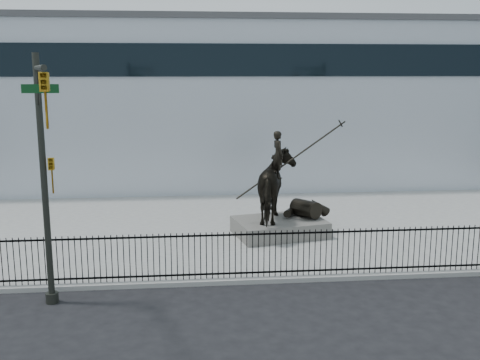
{
  "coord_description": "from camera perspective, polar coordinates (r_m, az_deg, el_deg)",
  "views": [
    {
      "loc": [
        -3.1,
        -15.32,
        6.58
      ],
      "look_at": [
        -1.04,
        6.0,
        2.32
      ],
      "focal_mm": 42.0,
      "sensor_mm": 36.0,
      "label": 1
    }
  ],
  "objects": [
    {
      "name": "statue_plinth",
      "position": [
        22.14,
        4.04,
        -4.82
      ],
      "size": [
        3.79,
        2.99,
        0.63
      ],
      "primitive_type": "cube",
      "rotation": [
        0.0,
        0.0,
        0.22
      ],
      "color": "#615E59",
      "rests_on": "plaza"
    },
    {
      "name": "picket_fence",
      "position": [
        17.79,
        4.84,
        -7.41
      ],
      "size": [
        22.1,
        0.1,
        1.5
      ],
      "color": "black",
      "rests_on": "plaza"
    },
    {
      "name": "building",
      "position": [
        35.52,
        -0.51,
        7.88
      ],
      "size": [
        44.0,
        14.0,
        9.0
      ],
      "primitive_type": "cube",
      "color": "silver",
      "rests_on": "ground"
    },
    {
      "name": "equestrian_statue",
      "position": [
        21.77,
        4.26,
        -0.65
      ],
      "size": [
        4.24,
        3.09,
        3.66
      ],
      "rotation": [
        0.0,
        0.0,
        0.22
      ],
      "color": "black",
      "rests_on": "statue_plinth"
    },
    {
      "name": "plaza",
      "position": [
        23.46,
        2.29,
        -4.87
      ],
      "size": [
        30.0,
        12.0,
        0.15
      ],
      "primitive_type": "cube",
      "color": "gray",
      "rests_on": "ground"
    },
    {
      "name": "traffic_signal_left",
      "position": [
        15.36,
        -19.2,
        1.05
      ],
      "size": [
        1.52,
        4.84,
        7.0
      ],
      "color": "#262823",
      "rests_on": "ground"
    },
    {
      "name": "ground",
      "position": [
        16.96,
        5.55,
        -11.64
      ],
      "size": [
        120.0,
        120.0,
        0.0
      ],
      "primitive_type": "plane",
      "color": "black",
      "rests_on": "ground"
    }
  ]
}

